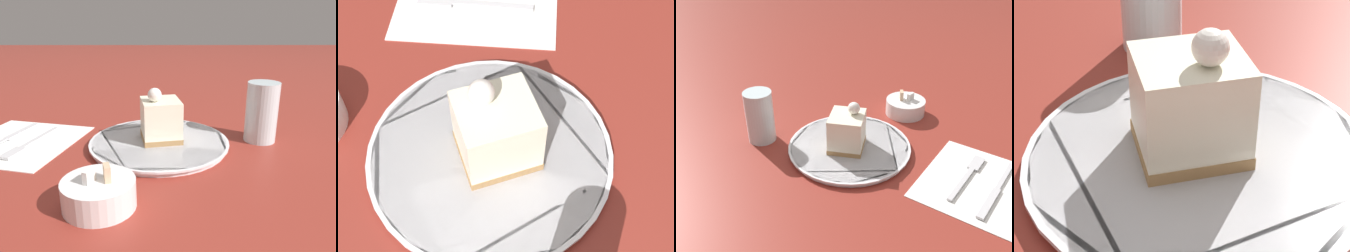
# 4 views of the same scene
# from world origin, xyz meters

# --- Properties ---
(ground_plane) EXTENTS (4.00, 4.00, 0.00)m
(ground_plane) POSITION_xyz_m (0.00, 0.00, 0.00)
(ground_plane) COLOR maroon
(plate) EXTENTS (0.27, 0.27, 0.01)m
(plate) POSITION_xyz_m (0.02, 0.02, 0.01)
(plate) COLOR white
(plate) RESTS_ON ground_plane
(cake_slice) EXTENTS (0.09, 0.09, 0.10)m
(cake_slice) POSITION_xyz_m (0.02, 0.01, 0.05)
(cake_slice) COLOR #9E7547
(cake_slice) RESTS_ON plate
(fork) EXTENTS (0.06, 0.16, 0.00)m
(fork) POSITION_xyz_m (0.28, 0.02, 0.01)
(fork) COLOR silver
(fork) RESTS_ON napkin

